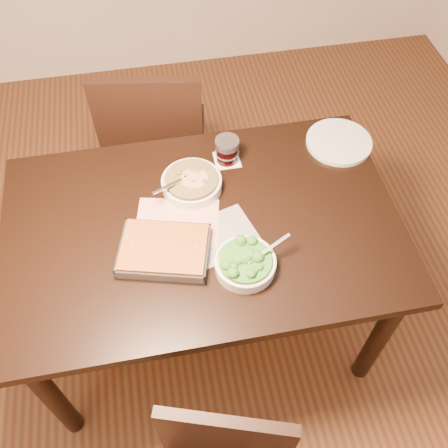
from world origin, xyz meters
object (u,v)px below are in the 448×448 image
stew_bowl (192,183)px  wine_tumbler (227,150)px  table (203,239)px  broccoli_bowl (245,263)px  baking_dish (164,251)px  dinner_plate (339,142)px  chair_far (156,139)px

stew_bowl → wine_tumbler: wine_tumbler is taller
table → broccoli_bowl: size_ratio=6.20×
table → wine_tumbler: (0.14, 0.29, 0.15)m
table → wine_tumbler: bearing=63.5°
baking_dish → dinner_plate: 0.84m
baking_dish → dinner_plate: bearing=43.3°
stew_bowl → dinner_plate: (0.61, 0.12, -0.02)m
dinner_plate → chair_far: bearing=151.3°
table → broccoli_bowl: broccoli_bowl is taller
wine_tumbler → baking_dish: bearing=-126.2°
table → stew_bowl: stew_bowl is taller
broccoli_bowl → baking_dish: (-0.25, 0.10, -0.00)m
baking_dish → wine_tumbler: wine_tumbler is taller
baking_dish → wine_tumbler: size_ratio=3.37×
table → broccoli_bowl: 0.26m
table → chair_far: chair_far is taller
baking_dish → chair_far: chair_far is taller
stew_bowl → table: bearing=-86.4°
broccoli_bowl → stew_bowl: bearing=107.8°
table → dinner_plate: (0.60, 0.29, 0.10)m
stew_bowl → wine_tumbler: 0.20m
table → dinner_plate: 0.68m
stew_bowl → dinner_plate: stew_bowl is taller
broccoli_bowl → wine_tumbler: 0.50m
stew_bowl → baking_dish: (-0.13, -0.27, -0.00)m
table → stew_bowl: size_ratio=6.21×
baking_dish → broccoli_bowl: bearing=-6.4°
baking_dish → chair_far: size_ratio=0.36×
chair_far → wine_tumbler: bearing=132.3°
baking_dish → wine_tumbler: bearing=68.8°
stew_bowl → chair_far: 0.58m
table → wine_tumbler: wine_tumbler is taller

